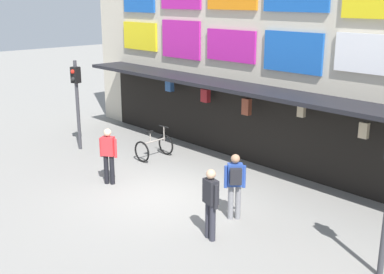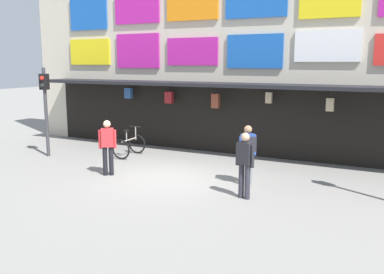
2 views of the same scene
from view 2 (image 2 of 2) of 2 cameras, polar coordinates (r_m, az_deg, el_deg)
name	(u,v)px [view 2 (image 2 of 2)]	position (r m, az deg, el deg)	size (l,w,h in m)	color
ground_plane	(169,178)	(12.72, -3.15, -5.45)	(80.00, 80.00, 0.00)	gray
shopfront	(229,46)	(16.37, 4.94, 11.99)	(18.00, 2.60, 8.00)	beige
traffic_light_near	(45,98)	(16.11, -19.10, 5.02)	(0.33, 0.35, 3.20)	#38383D
bicycle_parked	(129,146)	(15.60, -8.41, -1.16)	(0.79, 1.20, 1.05)	black
pedestrian_in_blue	(248,150)	(11.83, 7.51, -1.80)	(0.47, 0.47, 1.68)	gray
pedestrian_in_yellow	(108,144)	(13.01, -11.25, -0.99)	(0.46, 0.38, 1.68)	black
pedestrian_in_green	(245,162)	(10.66, 7.08, -3.30)	(0.52, 0.29, 1.68)	#2D2D38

